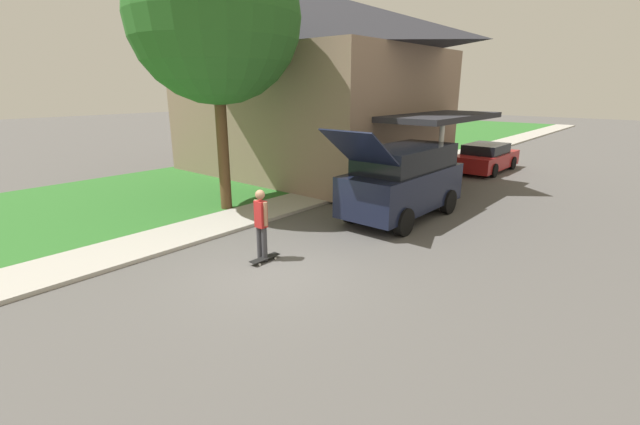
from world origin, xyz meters
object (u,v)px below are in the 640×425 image
Objects in this scene: lawn_tree_near at (215,17)px; skateboard at (265,258)px; suv_parked at (403,180)px; car_down_street at (486,158)px; skateboarder at (261,222)px.

lawn_tree_near reaches higher than skateboard.
car_down_street is at bearing 95.32° from suv_parked.
lawn_tree_near reaches higher than suv_parked.
suv_parked is 9.56m from car_down_street.
lawn_tree_near is 7.53m from skateboard.
skateboarder is (4.09, -2.10, -5.00)m from lawn_tree_near.
suv_parked reaches higher than car_down_street.
lawn_tree_near is at bearing 153.07° from skateboard.
lawn_tree_near is 6.79m from skateboarder.
suv_parked is (4.86, 3.05, -4.75)m from lawn_tree_near.
lawn_tree_near is at bearing 152.79° from skateboarder.
car_down_street is at bearing 90.47° from skateboarder.
suv_parked is at bearing 82.88° from skateboard.
lawn_tree_near is 4.93× the size of skateboarder.
car_down_street is 14.71m from skateboard.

